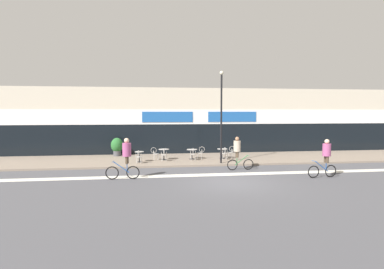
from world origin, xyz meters
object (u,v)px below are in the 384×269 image
cafe_chair_2_near (193,153)px  bistro_table_0 (139,155)px  lamp_post (221,111)px  bistro_table_2 (192,152)px  cafe_chair_1_side (155,153)px  bistro_table_1 (164,152)px  cafe_chair_3_side (231,151)px  cafe_chair_2_side (201,152)px  cyclist_1 (238,151)px  cyclist_2 (126,155)px  bistro_table_3 (222,151)px  cafe_chair_0_near (139,156)px  cyclist_0 (326,155)px  planter_pot (117,146)px  cafe_chair_3_near (224,153)px  cafe_chair_1_near (164,154)px

cafe_chair_2_near → bistro_table_0: bearing=98.3°
lamp_post → bistro_table_2: bearing=131.8°
cafe_chair_1_side → lamp_post: lamp_post is taller
bistro_table_1 → cafe_chair_3_side: cafe_chair_3_side is taller
bistro_table_2 → cafe_chair_2_side: cafe_chair_2_side is taller
bistro_table_2 → lamp_post: (1.70, -1.91, 2.94)m
cyclist_1 → cyclist_2: (-6.51, -1.66, 0.09)m
bistro_table_1 → bistro_table_3: bearing=1.3°
cafe_chair_0_near → cyclist_0: 11.31m
cyclist_0 → cyclist_1: bearing=-36.8°
cyclist_0 → cyclist_2: cyclist_2 is taller
cafe_chair_0_near → cyclist_1: (6.05, -2.37, 0.54)m
cafe_chair_2_side → cyclist_2: bearing=54.2°
planter_pot → cafe_chair_1_side: bearing=-39.8°
cafe_chair_3_near → lamp_post: lamp_post is taller
cafe_chair_0_near → cafe_chair_1_near: 1.83m
bistro_table_2 → cafe_chair_3_near: size_ratio=0.85×
lamp_post → cyclist_1: (0.62, -1.87, -2.39)m
cafe_chair_2_near → cafe_chair_3_side: same height
bistro_table_1 → cafe_chair_0_near: 2.16m
cafe_chair_1_near → cafe_chair_2_near: (2.03, 0.07, 0.00)m
cafe_chair_2_near → cyclist_2: cyclist_2 is taller
cafe_chair_1_side → cafe_chair_2_near: same height
bistro_table_0 → bistro_table_3: 6.02m
cafe_chair_3_near → cafe_chair_0_near: bearing=95.7°
bistro_table_2 → cafe_chair_1_side: bearing=-178.2°
cafe_chair_1_side → cafe_chair_3_near: bearing=-11.9°
bistro_table_0 → cafe_chair_1_side: bearing=33.3°
cafe_chair_2_near → cafe_chair_3_side: size_ratio=1.00×
bistro_table_1 → lamp_post: (3.73, -1.83, 2.90)m
cyclist_0 → cafe_chair_1_side: bearing=-39.3°
bistro_table_1 → cafe_chair_2_near: 2.09m
cafe_chair_2_near → cafe_chair_3_side: 2.96m
lamp_post → cyclist_0: lamp_post is taller
cafe_chair_2_side → cafe_chair_3_side: same height
cafe_chair_0_near → cafe_chair_1_side: (1.07, 1.32, 0.00)m
cafe_chair_1_near → cafe_chair_3_near: bearing=-81.4°
bistro_table_1 → cyclist_1: 5.73m
bistro_table_1 → cafe_chair_2_side: (2.65, 0.07, -0.04)m
bistro_table_2 → cafe_chair_2_side: size_ratio=0.85×
cafe_chair_0_near → cyclist_0: bearing=-108.0°
bistro_table_0 → bistro_table_1: 1.83m
cafe_chair_1_side → cyclist_2: 5.61m
cafe_chair_0_near → cyclist_1: size_ratio=0.44×
bistro_table_3 → cafe_chair_2_near: size_ratio=0.83×
bistro_table_0 → cafe_chair_2_side: 4.41m
bistro_table_2 → bistro_table_3: bearing=0.6°
cafe_chair_3_side → cafe_chair_3_near: bearing=47.6°
cafe_chair_1_side → cafe_chair_3_near: size_ratio=1.00×
bistro_table_2 → cafe_chair_2_side: 0.63m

